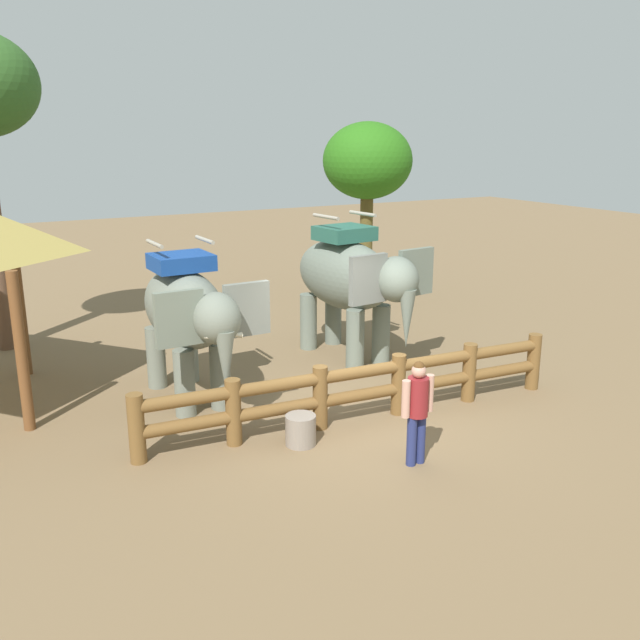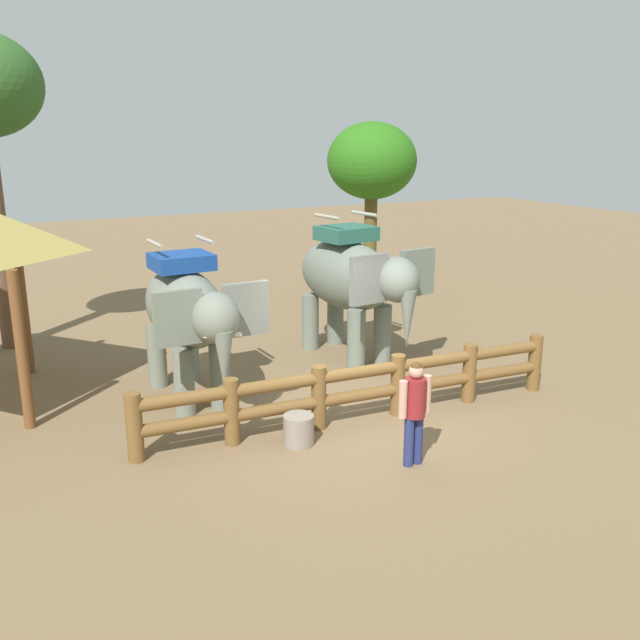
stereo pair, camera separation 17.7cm
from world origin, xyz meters
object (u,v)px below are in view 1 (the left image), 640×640
Objects in this scene: elephant_center at (351,279)px; tourist_woman_in_black at (417,405)px; log_fence at (360,386)px; tree_far_left at (367,163)px; feed_bucket at (301,430)px; elephant_near_left at (188,314)px.

elephant_center is 2.29× the size of tourist_woman_in_black.
tree_far_left is at bearing 57.11° from log_fence.
log_fence is 4.79× the size of tourist_woman_in_black.
feed_bucket is (-2.82, -3.22, -1.46)m from elephant_center.
elephant_near_left is at bearing 109.45° from feed_bucket.
elephant_center is 0.73× the size of tree_far_left.
elephant_center reaches higher than log_fence.
tree_far_left is (5.00, 7.73, 3.17)m from log_fence.
feed_bucket is at bearing -165.38° from log_fence.
elephant_center is at bearing 61.78° from log_fence.
tree_far_left is at bearing 37.84° from elephant_near_left.
tourist_woman_in_black is (2.05, -3.86, -0.71)m from elephant_near_left.
elephant_center is 4.53m from feed_bucket.
tourist_woman_in_black is at bearing -109.91° from elephant_center.
elephant_center is at bearing 70.09° from tourist_woman_in_black.
elephant_near_left reaches higher than log_fence.
tourist_woman_in_black is 1.91m from feed_bucket.
log_fence is at bearing 86.37° from tourist_woman_in_black.
elephant_center is 6.29m from tree_far_left.
tree_far_left reaches higher than log_fence.
feed_bucket is at bearing -131.23° from elephant_center.
tree_far_left is at bearing 54.54° from elephant_center.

